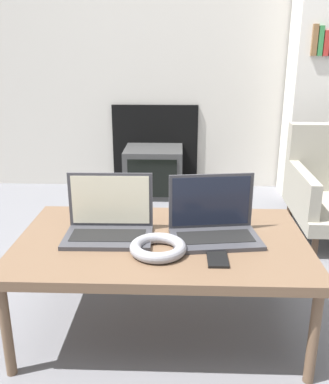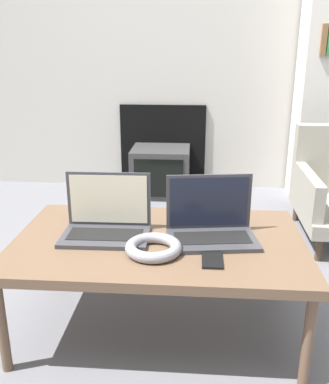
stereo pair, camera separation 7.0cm
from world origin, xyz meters
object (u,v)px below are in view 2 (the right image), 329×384
Objects in this scene: headphones at (153,247)px; tv at (161,171)px; laptop_right at (211,224)px; phone at (212,259)px; laptop_left at (107,221)px.

headphones reaches higher than tv.
laptop_right is at bearing 35.28° from headphones.
headphones reaches higher than phone.
laptop_left is 0.45m from phone.
laptop_left is 0.94× the size of laptop_right.
laptop_right is at bearing -1.03° from laptop_left.
phone is (0.00, -0.19, -0.05)m from laptop_right.
laptop_left is at bearing -92.51° from tv.
headphones is at bearing 168.79° from phone.
phone is at bearing -25.83° from laptop_left.
laptop_left reaches higher than headphones.
laptop_left is 0.40m from laptop_right.
tv is at bearing 93.41° from laptop_right.
headphones is (0.20, -0.15, -0.03)m from laptop_left.
laptop_right is at bearing -78.64° from tv.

